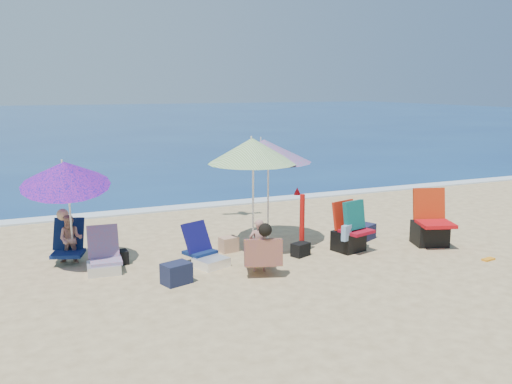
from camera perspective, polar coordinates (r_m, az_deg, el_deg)
name	(u,v)px	position (r m, az deg, el deg)	size (l,w,h in m)	color
ground	(299,271)	(8.71, 4.49, -8.11)	(120.00, 120.00, 0.00)	#D8BC84
sea	(62,120)	(52.48, -19.45, 7.08)	(120.00, 80.00, 0.12)	navy
foam	(199,206)	(13.26, -5.92, -1.44)	(120.00, 0.50, 0.04)	white
umbrella_turquoise	(264,151)	(9.80, 0.85, 4.28)	(2.21, 2.21, 1.94)	silver
umbrella_striped	(252,151)	(9.33, -0.40, 4.27)	(1.68, 1.68, 2.01)	silver
umbrella_blue	(65,174)	(8.94, -19.13, 1.81)	(1.53, 1.57, 1.85)	silver
furled_umbrella	(301,217)	(9.48, 4.68, -2.63)	(0.17, 0.23, 1.14)	#B8110D
chair_navy	(205,254)	(8.98, -5.26, -6.40)	(0.67, 0.86, 0.65)	#0D1F4D
chair_rainbow	(104,260)	(8.93, -15.43, -6.79)	(0.56, 0.66, 0.68)	#D44B59
camp_chair_left	(430,228)	(10.48, 17.56, -3.60)	(0.77, 0.87, 1.02)	red
camp_chair_right	(349,233)	(9.74, 9.63, -4.16)	(0.67, 0.67, 0.91)	#A50B1E
person_center	(261,248)	(8.44, 0.51, -5.82)	(0.64, 0.69, 0.84)	tan
person_left	(70,238)	(9.48, -18.69, -4.57)	(0.62, 0.76, 0.88)	tan
bag_navy_a	(176,273)	(8.19, -8.22, -8.32)	(0.46, 0.39, 0.31)	#1A1F39
bag_black_a	(118,258)	(9.23, -14.06, -6.59)	(0.31, 0.24, 0.22)	black
bag_tan	(229,244)	(9.64, -2.85, -5.42)	(0.34, 0.27, 0.26)	tan
bag_navy_b	(365,232)	(10.59, 11.16, -4.04)	(0.47, 0.43, 0.29)	#1B1E3C
bag_black_b	(300,249)	(9.41, 4.62, -5.94)	(0.35, 0.30, 0.23)	black
orange_item	(488,259)	(9.96, 22.88, -6.42)	(0.25, 0.14, 0.03)	orange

